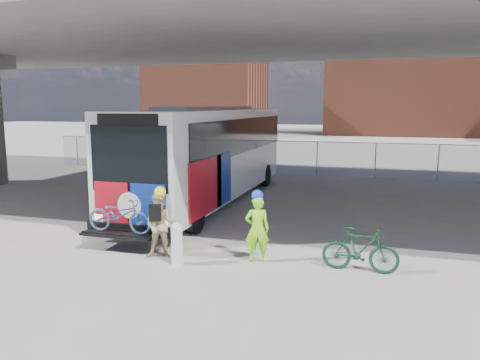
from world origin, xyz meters
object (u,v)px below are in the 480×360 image
at_px(cyclist_hivis, 257,227).
at_px(cyclist_tan, 161,224).
at_px(bus, 210,148).
at_px(bike_parked, 360,250).
at_px(bollard, 177,242).

distance_m(cyclist_hivis, cyclist_tan, 2.36).
xyz_separation_m(bus, cyclist_hivis, (3.57, -6.32, -1.26)).
bearing_deg(cyclist_hivis, bus, -78.13).
bearing_deg(cyclist_hivis, bike_parked, 162.40).
bearing_deg(cyclist_tan, bike_parked, -13.53).
height_order(cyclist_hivis, bike_parked, cyclist_hivis).
bearing_deg(cyclist_tan, cyclist_hivis, -8.11).
distance_m(cyclist_tan, bike_parked, 4.75).
bearing_deg(bike_parked, cyclist_hivis, 91.94).
relative_size(bus, cyclist_tan, 7.21).
xyz_separation_m(bus, cyclist_tan, (1.25, -6.76, -1.26)).
distance_m(bus, bollard, 7.51).
height_order(cyclist_hivis, cyclist_tan, cyclist_tan).
xyz_separation_m(bollard, bike_parked, (4.13, 0.79, -0.04)).
bearing_deg(bus, bike_parked, -46.63).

